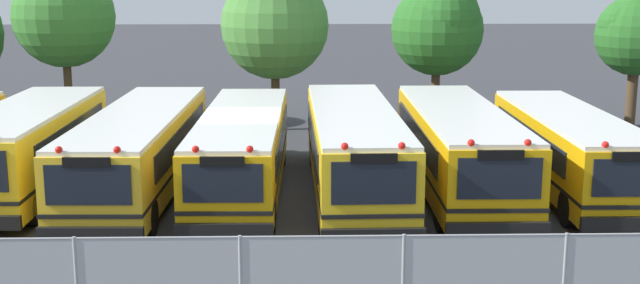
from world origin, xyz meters
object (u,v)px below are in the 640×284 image
at_px(school_bus_4, 354,148).
at_px(tree_1, 65,17).
at_px(school_bus_6, 569,149).
at_px(tree_4, 634,34).
at_px(tree_3, 439,26).
at_px(school_bus_2, 140,149).
at_px(tree_2, 273,25).
at_px(school_bus_1, 28,147).
at_px(school_bus_5, 459,147).
at_px(school_bus_3, 242,149).

xyz_separation_m(school_bus_4, tree_1, (-11.52, 11.14, 3.30)).
distance_m(school_bus_4, school_bus_6, 6.54).
height_order(tree_1, tree_4, tree_1).
relative_size(school_bus_6, tree_4, 1.74).
bearing_deg(school_bus_6, tree_3, -75.13).
bearing_deg(school_bus_6, school_bus_4, 1.38).
distance_m(school_bus_2, tree_1, 12.42).
relative_size(tree_1, tree_4, 1.21).
xyz_separation_m(school_bus_2, tree_4, (19.12, 10.53, 2.62)).
distance_m(school_bus_6, tree_2, 14.20).
bearing_deg(school_bus_1, school_bus_6, 179.51).
height_order(school_bus_5, school_bus_6, school_bus_5).
xyz_separation_m(school_bus_6, tree_2, (-9.26, 10.32, 3.07)).
bearing_deg(tree_1, school_bus_1, -81.05).
bearing_deg(tree_4, school_bus_4, -139.42).
bearing_deg(school_bus_6, tree_4, -119.25).
height_order(school_bus_2, school_bus_4, school_bus_4).
distance_m(school_bus_2, school_bus_5, 9.66).
distance_m(school_bus_3, tree_1, 13.96).
bearing_deg(tree_3, tree_1, 174.43).
distance_m(school_bus_4, tree_1, 16.36).
xyz_separation_m(school_bus_1, tree_3, (13.91, 9.27, 2.97)).
relative_size(school_bus_3, school_bus_4, 0.97).
bearing_deg(school_bus_4, school_bus_6, 179.95).
xyz_separation_m(tree_2, tree_3, (6.81, -0.81, 0.00)).
xyz_separation_m(school_bus_3, school_bus_5, (6.56, -0.19, 0.07)).
xyz_separation_m(school_bus_5, tree_1, (-14.71, 11.01, 3.31)).
height_order(school_bus_4, tree_3, tree_3).
relative_size(school_bus_1, school_bus_6, 0.95).
bearing_deg(tree_4, school_bus_1, -154.99).
bearing_deg(school_bus_5, school_bus_4, 2.73).
bearing_deg(school_bus_5, school_bus_1, -0.63).
height_order(school_bus_3, school_bus_5, school_bus_5).
distance_m(tree_1, tree_2, 8.83).
height_order(school_bus_6, tree_2, tree_2).
bearing_deg(school_bus_3, school_bus_4, 175.50).
height_order(school_bus_3, tree_3, tree_3).
bearing_deg(school_bus_5, school_bus_6, 179.90).
distance_m(tree_2, tree_4, 15.38).
bearing_deg(school_bus_1, tree_4, -154.63).
height_order(school_bus_1, tree_3, tree_3).
bearing_deg(tree_4, school_bus_5, -131.49).
relative_size(school_bus_5, tree_4, 1.88).
height_order(school_bus_4, school_bus_5, school_bus_4).
height_order(school_bus_1, school_bus_2, school_bus_1).
distance_m(school_bus_6, tree_4, 12.62).
relative_size(school_bus_2, school_bus_3, 1.04).
distance_m(school_bus_2, tree_3, 14.40).
distance_m(school_bus_3, school_bus_5, 6.56).
relative_size(school_bus_2, tree_3, 1.82).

